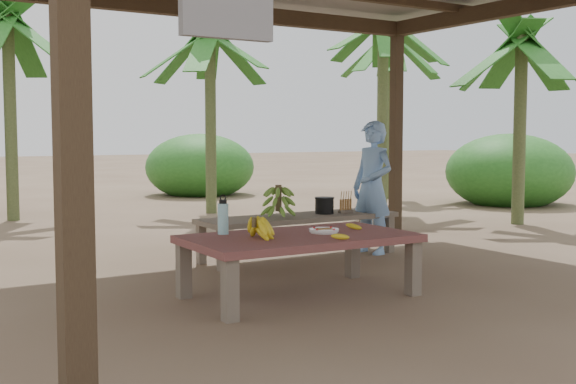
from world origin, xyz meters
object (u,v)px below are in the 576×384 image
bench (300,221)px  woman (373,187)px  water_flask (223,218)px  cooking_pot (324,206)px  work_table (300,243)px  plate (324,231)px  ripe_banana_bunch (254,227)px

bench → woman: 0.92m
water_flask → cooking_pot: bearing=33.2°
water_flask → cooking_pot: (1.81, 1.19, -0.10)m
work_table → woman: 2.31m
cooking_pot → woman: woman is taller
water_flask → woman: 2.54m
bench → cooking_pot: size_ratio=11.07×
plate → cooking_pot: size_ratio=1.22×
work_table → plate: plate is taller
work_table → ripe_banana_bunch: (-0.41, -0.00, 0.15)m
plate → water_flask: water_flask is taller
water_flask → ripe_banana_bunch: bearing=-76.5°
work_table → plate: bearing=-0.4°
bench → plate: plate is taller
cooking_pot → woman: size_ratio=0.14×
ripe_banana_bunch → woman: bearing=31.5°
work_table → water_flask: water_flask is taller
work_table → ripe_banana_bunch: 0.44m
ripe_banana_bunch → plate: (0.65, -0.01, -0.07)m
bench → ripe_banana_bunch: ripe_banana_bunch is taller
cooking_pot → work_table: bearing=-130.4°
ripe_banana_bunch → cooking_pot: ripe_banana_bunch is taller
bench → ripe_banana_bunch: (-1.41, -1.54, 0.19)m
plate → water_flask: 0.83m
water_flask → plate: bearing=-26.5°
ripe_banana_bunch → woman: size_ratio=0.20×
bench → water_flask: bearing=-141.7°
work_table → cooking_pot: bearing=51.1°
work_table → ripe_banana_bunch: size_ratio=6.18×
bench → water_flask: size_ratio=6.90×
work_table → ripe_banana_bunch: bearing=-178.3°
water_flask → woman: size_ratio=0.22×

